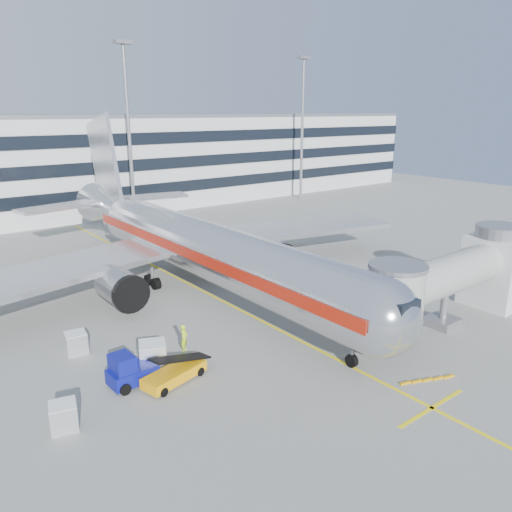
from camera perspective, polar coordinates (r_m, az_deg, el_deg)
ground at (r=39.18m, az=1.96°, el=-8.09°), size 180.00×180.00×0.00m
lead_in_line at (r=46.69m, az=-5.96°, el=-4.06°), size 0.25×70.00×0.01m
stop_bar at (r=31.11m, az=19.46°, el=-16.05°), size 6.00×0.25×0.01m
main_jet at (r=46.82m, az=-7.24°, el=1.39°), size 50.95×48.70×16.06m
jet_bridge at (r=41.97m, az=22.20°, el=-1.99°), size 17.80×4.50×7.00m
terminal at (r=88.66m, az=-23.17°, el=9.59°), size 150.00×24.25×15.60m
light_mast_centre at (r=75.91m, az=-14.41°, el=14.82°), size 2.40×1.20×25.45m
light_mast_east at (r=95.02m, az=5.33°, el=15.44°), size 2.40×1.20×25.45m
belt_loader at (r=31.97m, az=-9.31°, el=-13.08°), size 4.54×2.49×2.12m
baggage_tug at (r=32.02m, az=-14.26°, el=-12.66°), size 2.94×1.96×2.15m
cargo_container_left at (r=29.32m, az=-21.13°, el=-16.70°), size 1.67×1.67×1.46m
cargo_container_right at (r=37.13m, az=-19.86°, el=-9.30°), size 1.58×1.58×1.47m
cargo_container_front at (r=33.63m, az=-11.71°, el=-11.08°), size 2.23×2.23×1.79m
ramp_worker at (r=35.41m, az=-8.21°, el=-9.28°), size 0.85×0.83×1.97m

